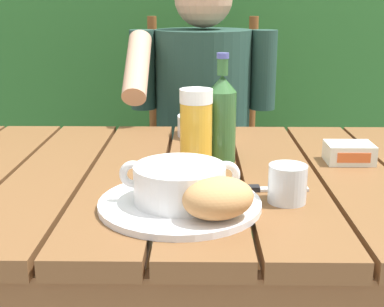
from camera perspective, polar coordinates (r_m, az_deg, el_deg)
name	(u,v)px	position (r m, az deg, el deg)	size (l,w,h in m)	color
dining_table	(202,210)	(1.17, 1.08, -6.08)	(1.46, 0.82, 0.74)	brown
hedge_backdrop	(256,26)	(2.64, 6.99, 13.54)	(3.30, 0.87, 2.03)	#2F6A2C
chair_near_diner	(202,164)	(2.03, 1.12, -1.11)	(0.43, 0.42, 1.04)	brown
person_eating	(202,119)	(1.77, 1.09, 3.81)	(0.48, 0.47, 1.21)	#234136
serving_plate	(180,204)	(0.94, -1.33, -5.45)	(0.29, 0.29, 0.01)	white
soup_bowl	(180,182)	(0.93, -1.34, -3.13)	(0.21, 0.16, 0.07)	white
bread_roll	(218,198)	(0.86, 2.86, -4.86)	(0.15, 0.13, 0.07)	tan
beer_glass	(196,128)	(1.14, 0.45, 2.75)	(0.07, 0.07, 0.17)	gold
beer_bottle	(222,117)	(1.18, 3.25, 3.96)	(0.06, 0.06, 0.24)	#33612F
water_glass_small	(287,184)	(0.97, 10.29, -3.22)	(0.07, 0.07, 0.07)	silver
butter_tub	(349,153)	(1.24, 16.64, 0.07)	(0.10, 0.08, 0.04)	white
table_knife	(258,189)	(1.03, 7.15, -3.81)	(0.16, 0.03, 0.01)	silver
diner_bowl	(204,125)	(1.43, 1.29, 3.05)	(0.14, 0.14, 0.05)	white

